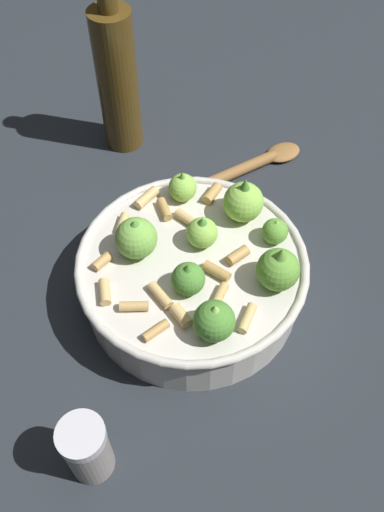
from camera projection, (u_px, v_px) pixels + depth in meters
ground_plane at (192, 293)px, 0.65m from camera, size 2.40×2.40×0.00m
cooking_pan at (194, 272)px, 0.62m from camera, size 0.26×0.26×0.12m
pepper_shaker at (87, 449)px, 0.50m from camera, size 0.04×0.04×0.08m
olive_oil_bottle at (117, 78)px, 0.73m from camera, size 0.05×0.05×0.25m
wooden_spoon at (245, 168)px, 0.77m from camera, size 0.21×0.04×0.02m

